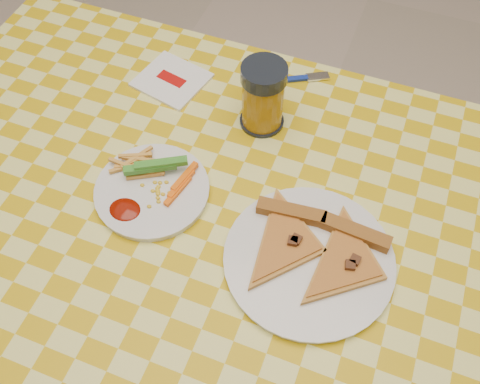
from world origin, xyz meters
name	(u,v)px	position (x,y,z in m)	size (l,w,h in m)	color
ground	(225,360)	(0.00, 0.00, 0.00)	(8.00, 8.00, 0.00)	beige
table	(216,245)	(0.00, 0.00, 0.68)	(1.28, 0.88, 0.76)	silver
plate_left	(152,191)	(-0.13, 0.02, 0.76)	(0.20, 0.20, 0.01)	silver
plate_right	(309,260)	(0.17, -0.01, 0.76)	(0.27, 0.27, 0.01)	silver
fries_veggies	(150,178)	(-0.13, 0.03, 0.78)	(0.16, 0.15, 0.04)	#E7A349
pizza_slices	(315,248)	(0.17, 0.00, 0.78)	(0.26, 0.24, 0.02)	gold
drink_glass	(263,97)	(0.00, 0.24, 0.82)	(0.09, 0.09, 0.14)	black
napkin	(172,80)	(-0.21, 0.28, 0.76)	(0.15, 0.14, 0.01)	white
fork	(294,79)	(0.02, 0.37, 0.76)	(0.14, 0.09, 0.01)	navy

